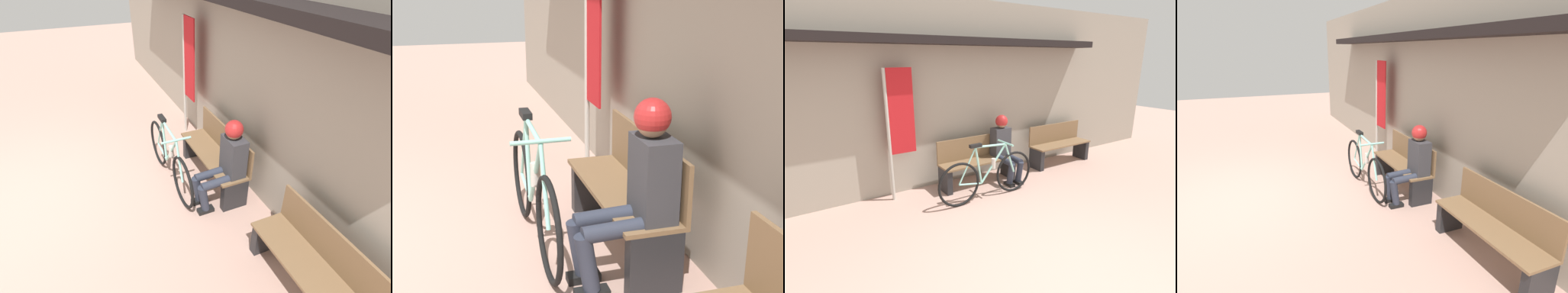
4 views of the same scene
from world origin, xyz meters
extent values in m
plane|color=tan|center=(0.00, 0.00, 0.00)|extent=(24.00, 24.00, 0.00)
cube|color=#9E9384|center=(0.00, 3.00, 1.60)|extent=(12.00, 0.12, 3.20)
cube|color=black|center=(0.00, 2.72, 2.50)|extent=(6.60, 0.44, 0.12)
cube|color=brown|center=(0.49, 2.52, 0.44)|extent=(1.45, 0.42, 0.03)
cube|color=brown|center=(0.49, 2.72, 0.65)|extent=(1.45, 0.03, 0.40)
cube|color=#232326|center=(-0.19, 2.52, 0.21)|extent=(0.10, 0.36, 0.42)
cube|color=#232326|center=(1.16, 2.52, 0.21)|extent=(0.10, 0.36, 0.42)
torus|color=black|center=(-0.24, 1.92, 0.36)|extent=(0.72, 0.04, 0.72)
torus|color=black|center=(0.82, 1.92, 0.36)|extent=(0.72, 0.04, 0.72)
cylinder|color=#93DBCC|center=(0.34, 1.92, 0.90)|extent=(0.58, 0.03, 0.07)
cylinder|color=#93DBCC|center=(0.40, 1.92, 0.59)|extent=(0.49, 0.03, 0.61)
cylinder|color=#93DBCC|center=(0.11, 1.92, 0.60)|extent=(0.14, 0.03, 0.63)
cylinder|color=#93DBCC|center=(-0.04, 1.92, 0.33)|extent=(0.41, 0.03, 0.09)
cylinder|color=#93DBCC|center=(-0.09, 1.92, 0.64)|extent=(0.32, 0.02, 0.57)
cylinder|color=#93DBCC|center=(0.73, 1.92, 0.62)|extent=(0.22, 0.03, 0.53)
cube|color=black|center=(0.05, 1.92, 0.94)|extent=(0.20, 0.07, 0.05)
cylinder|color=#93DBCC|center=(0.63, 1.92, 0.90)|extent=(0.03, 0.40, 0.03)
cylinder|color=beige|center=(0.40, 1.92, 0.59)|extent=(0.07, 0.07, 0.17)
cylinder|color=#2D3342|center=(0.90, 2.30, 0.44)|extent=(0.11, 0.45, 0.13)
cylinder|color=#2D3342|center=(0.90, 2.10, 0.24)|extent=(0.11, 0.17, 0.39)
cube|color=black|center=(0.90, 2.13, 0.03)|extent=(0.10, 0.22, 0.06)
cylinder|color=#2D3342|center=(1.10, 2.30, 0.44)|extent=(0.11, 0.45, 0.13)
cylinder|color=#2D3342|center=(1.10, 2.10, 0.24)|extent=(0.11, 0.17, 0.39)
cube|color=black|center=(1.10, 2.13, 0.03)|extent=(0.10, 0.22, 0.06)
cube|color=#38383D|center=(1.00, 2.56, 0.72)|extent=(0.34, 0.22, 0.53)
sphere|color=#9E7556|center=(1.00, 2.54, 1.08)|extent=(0.20, 0.20, 0.20)
sphere|color=#B22323|center=(1.00, 2.54, 1.11)|extent=(0.23, 0.23, 0.23)
cube|color=brown|center=(2.59, 2.52, 0.44)|extent=(1.46, 0.42, 0.03)
cube|color=brown|center=(2.59, 2.72, 0.65)|extent=(1.46, 0.03, 0.40)
cube|color=#232326|center=(1.91, 2.52, 0.21)|extent=(0.10, 0.36, 0.42)
cube|color=#232326|center=(3.27, 2.52, 0.21)|extent=(0.10, 0.36, 0.42)
cylinder|color=#B7B2A8|center=(-1.03, 2.71, 1.05)|extent=(0.05, 0.05, 2.10)
cube|color=red|center=(-0.81, 2.71, 1.43)|extent=(0.40, 0.02, 1.33)
camera|label=1|loc=(3.75, 0.84, 2.92)|focal=28.00mm
camera|label=2|loc=(3.93, 1.30, 1.94)|focal=50.00mm
camera|label=3|loc=(-2.30, -1.88, 2.24)|focal=28.00mm
camera|label=4|loc=(4.82, 0.24, 2.30)|focal=28.00mm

